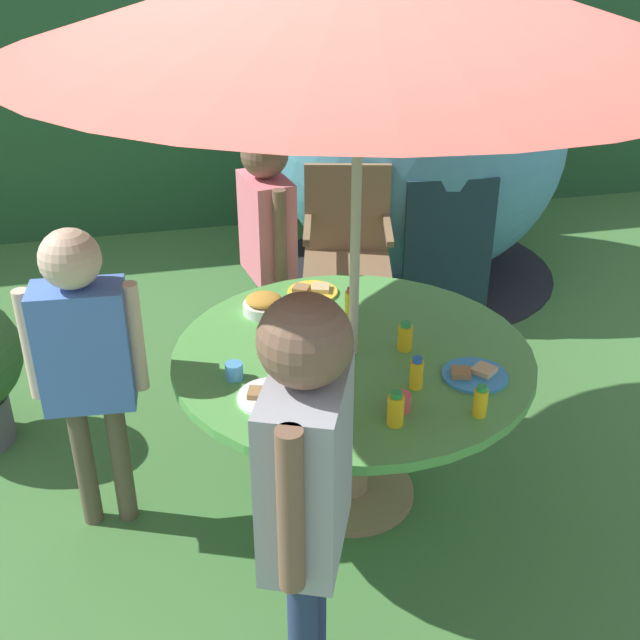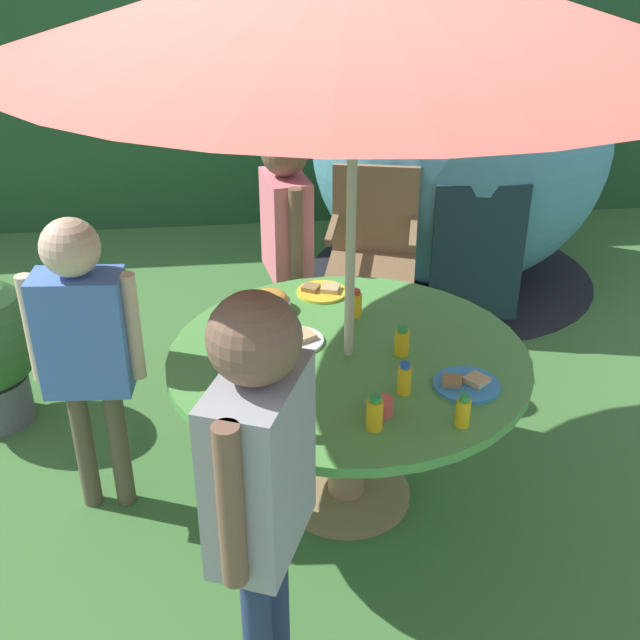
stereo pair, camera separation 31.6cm
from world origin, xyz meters
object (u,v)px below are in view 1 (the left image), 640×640
object	(u,v)px
child_in_pink_shirt	(267,228)
plate_back_edge	(272,396)
juice_bottle_front_edge	(351,302)
juice_bottle_mid_left	(405,337)
dome_tent	(420,141)
juice_bottle_near_right	(416,374)
snack_bowl	(264,304)
child_in_grey_shirt	(306,468)
garden_table	(352,381)
wooden_chair	(347,245)
plate_far_right	(312,291)
juice_bottle_far_left	(396,409)
plate_mid_right	(474,374)
cup_far	(400,402)
juice_bottle_center_front	(315,423)
child_in_blue_shirt	(84,347)
juice_bottle_near_left	(480,402)
plate_center_back	(298,341)
cup_near	(234,371)

from	to	relation	value
child_in_pink_shirt	plate_back_edge	world-z (taller)	child_in_pink_shirt
juice_bottle_front_edge	juice_bottle_mid_left	bearing A→B (deg)	-68.41
dome_tent	child_in_pink_shirt	bearing A→B (deg)	-131.01
juice_bottle_mid_left	juice_bottle_near_right	bearing A→B (deg)	-99.70
juice_bottle_near_right	juice_bottle_mid_left	size ratio (longest dim) A/B	1.05
snack_bowl	plate_back_edge	distance (m)	0.65
child_in_grey_shirt	plate_back_edge	world-z (taller)	child_in_grey_shirt
garden_table	wooden_chair	xyz separation A→B (m)	(0.33, 1.34, -0.01)
garden_table	plate_far_right	size ratio (longest dim) A/B	6.29
dome_tent	juice_bottle_far_left	distance (m)	2.75
child_in_grey_shirt	plate_mid_right	world-z (taller)	child_in_grey_shirt
dome_tent	cup_far	distance (m)	2.67
dome_tent	juice_bottle_center_front	distance (m)	2.87
child_in_grey_shirt	wooden_chair	bearing A→B (deg)	5.14
child_in_blue_shirt	juice_bottle_front_edge	size ratio (longest dim) A/B	10.47
child_in_blue_shirt	child_in_grey_shirt	world-z (taller)	child_in_grey_shirt
dome_tent	juice_bottle_center_front	bearing A→B (deg)	-110.20
plate_mid_right	child_in_blue_shirt	bearing A→B (deg)	165.92
wooden_chair	juice_bottle_near_right	xyz separation A→B (m)	(-0.17, -1.63, 0.20)
snack_bowl	juice_bottle_near_right	size ratio (longest dim) A/B	1.42
child_in_grey_shirt	juice_bottle_near_left	bearing A→B (deg)	-37.16
garden_table	plate_back_edge	distance (m)	0.46
plate_center_back	wooden_chair	bearing A→B (deg)	66.98
plate_center_back	juice_bottle_near_right	xyz separation A→B (m)	(0.35, -0.40, 0.05)
child_in_pink_shirt	child_in_grey_shirt	world-z (taller)	child_in_grey_shirt
dome_tent	cup_near	bearing A→B (deg)	-118.26
child_in_pink_shirt	juice_bottle_near_left	xyz separation A→B (m)	(0.47, -1.50, -0.08)
plate_far_right	plate_back_edge	xyz separation A→B (m)	(-0.32, -0.77, -0.00)
juice_bottle_far_left	cup_near	xyz separation A→B (m)	(-0.48, 0.40, -0.03)
plate_back_edge	cup_far	distance (m)	0.45
plate_far_right	cup_near	bearing A→B (deg)	-124.74
wooden_chair	plate_mid_right	bearing A→B (deg)	-74.15
garden_table	wooden_chair	bearing A→B (deg)	76.26
plate_back_edge	child_in_pink_shirt	bearing A→B (deg)	81.04
plate_back_edge	juice_bottle_near_right	xyz separation A→B (m)	(0.51, -0.04, 0.05)
plate_mid_right	juice_bottle_mid_left	world-z (taller)	juice_bottle_mid_left
wooden_chair	dome_tent	world-z (taller)	dome_tent
plate_far_right	juice_bottle_front_edge	bearing A→B (deg)	-63.35
juice_bottle_mid_left	child_in_pink_shirt	bearing A→B (deg)	109.44
juice_bottle_center_front	snack_bowl	bearing A→B (deg)	91.35
wooden_chair	child_in_blue_shirt	xyz separation A→B (m)	(-1.31, -1.26, 0.25)
plate_mid_right	juice_bottle_far_left	xyz separation A→B (m)	(-0.37, -0.21, 0.05)
wooden_chair	snack_bowl	bearing A→B (deg)	-109.07
plate_far_right	juice_bottle_mid_left	xyz separation A→B (m)	(0.24, -0.55, 0.04)
juice_bottle_far_left	plate_back_edge	bearing A→B (deg)	147.21
child_in_blue_shirt	cup_far	world-z (taller)	child_in_blue_shirt
plate_back_edge	wooden_chair	bearing A→B (deg)	66.58
cup_near	garden_table	bearing A→B (deg)	10.34
child_in_pink_shirt	plate_center_back	distance (m)	0.90
dome_tent	juice_bottle_near_left	bearing A→B (deg)	-99.17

